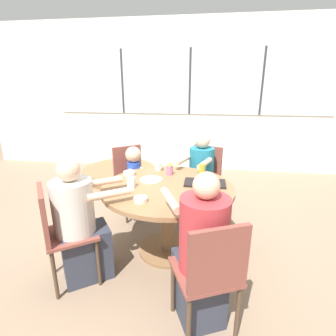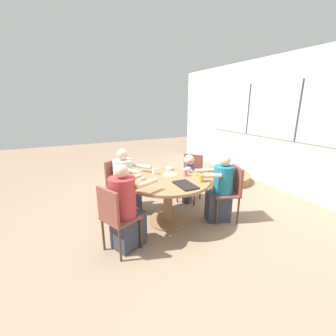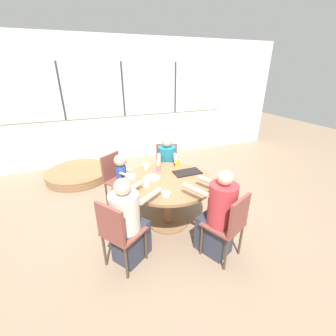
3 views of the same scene
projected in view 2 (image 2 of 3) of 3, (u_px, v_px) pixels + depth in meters
ground_plane at (168, 222)px, 3.61m from camera, size 16.00×16.00×0.00m
wall_back_with_windows at (298, 125)px, 4.41m from camera, size 8.40×0.08×2.80m
dining_table at (168, 189)px, 3.45m from camera, size 1.26×1.26×0.72m
chair_for_woman_green_shirt at (115, 214)px, 2.72m from camera, size 0.53×0.53×0.89m
chair_for_man_blue_shirt at (231, 188)px, 3.56m from camera, size 0.51×0.51×0.89m
chair_for_man_teal_shirt at (118, 180)px, 3.92m from camera, size 0.56×0.56×0.89m
chair_for_toddler at (191, 173)px, 4.32m from camera, size 0.56×0.56×0.89m
person_woman_green_shirt at (126, 211)px, 2.85m from camera, size 0.54×0.67×1.14m
person_man_blue_shirt at (220, 191)px, 3.56m from camera, size 0.47×0.62×1.09m
person_man_teal_shirt at (126, 184)px, 3.86m from camera, size 0.68×0.61×1.10m
person_toddler at (188, 178)px, 4.21m from camera, size 0.31×0.33×0.92m
food_tray_dark at (185, 185)px, 3.15m from camera, size 0.40×0.22×0.02m
coffee_mug at (188, 170)px, 3.74m from camera, size 0.09×0.08×0.09m
sippy_cup at (186, 171)px, 3.55m from camera, size 0.07×0.07×0.14m
juice_glass at (201, 178)px, 3.29m from camera, size 0.06×0.06×0.11m
milk_carton_small at (155, 171)px, 3.66m from camera, size 0.06×0.06×0.09m
bowl_white_shallow at (170, 168)px, 3.90m from camera, size 0.13×0.13×0.04m
bowl_cereal at (141, 178)px, 3.40m from camera, size 0.11×0.11×0.04m
plate_tortillas at (170, 174)px, 3.63m from camera, size 0.23×0.23×0.01m
folded_table_stack at (223, 177)px, 5.51m from camera, size 1.30×1.30×0.18m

